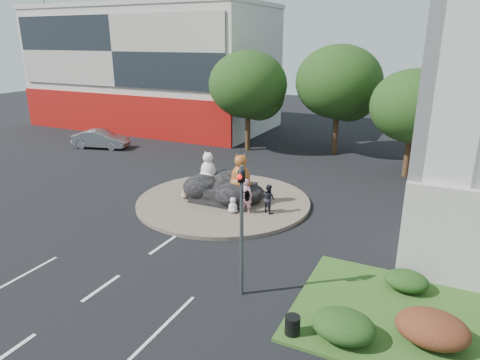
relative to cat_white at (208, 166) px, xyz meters
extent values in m
plane|color=black|center=(1.20, -10.39, -1.99)|extent=(120.00, 120.00, 0.00)
cylinder|color=brown|center=(1.20, -0.39, -1.89)|extent=(10.00, 10.00, 0.20)
cube|color=silver|center=(-16.80, 17.61, 4.01)|extent=(25.00, 12.00, 12.00)
cube|color=#9B110E|center=(-16.80, 11.56, 0.01)|extent=(25.00, 0.30, 4.00)
cube|color=#B2AD9E|center=(-16.80, 11.51, 6.01)|extent=(24.00, 0.15, 6.50)
cube|color=silver|center=(-16.80, 17.61, 10.21)|extent=(25.20, 12.20, 0.40)
cube|color=#27551C|center=(13.20, -7.39, -1.93)|extent=(10.00, 6.00, 0.12)
cylinder|color=#382314|center=(-2.80, 11.61, -0.12)|extent=(0.44, 0.44, 3.74)
ellipsoid|color=#163711|center=(-2.80, 11.61, 3.53)|extent=(6.46, 6.46, 5.49)
sphere|color=#163711|center=(-2.00, 12.11, 2.68)|extent=(4.25, 4.25, 4.25)
sphere|color=#163711|center=(-3.50, 11.31, 2.94)|extent=(3.74, 3.74, 3.74)
cylinder|color=#382314|center=(4.20, 13.61, -0.01)|extent=(0.44, 0.44, 3.96)
ellipsoid|color=#163711|center=(4.20, 13.61, 3.86)|extent=(6.84, 6.84, 5.81)
sphere|color=#163711|center=(5.00, 14.11, 2.96)|extent=(4.50, 4.50, 4.50)
sphere|color=#163711|center=(3.50, 13.31, 3.23)|extent=(3.96, 3.96, 3.96)
cylinder|color=#382314|center=(10.20, 9.61, -0.34)|extent=(0.44, 0.44, 3.30)
ellipsoid|color=#163711|center=(10.20, 9.61, 2.88)|extent=(5.70, 5.70, 4.84)
sphere|color=#163711|center=(11.00, 10.11, 2.13)|extent=(3.75, 3.75, 3.75)
sphere|color=#163711|center=(9.50, 9.31, 2.36)|extent=(3.30, 3.30, 3.30)
ellipsoid|color=#163711|center=(10.20, -9.39, -1.42)|extent=(2.00, 1.60, 0.90)
ellipsoid|color=#4C2014|center=(12.70, -8.39, -1.38)|extent=(2.20, 1.76, 0.99)
ellipsoid|color=#163711|center=(11.70, -5.59, -1.51)|extent=(1.60, 1.28, 0.72)
cylinder|color=#595B60|center=(6.20, -8.39, 0.51)|extent=(0.14, 0.14, 5.00)
imported|color=black|center=(6.20, -8.39, 2.21)|extent=(0.21, 0.26, 1.30)
imported|color=black|center=(6.40, -8.39, 2.01)|extent=(0.26, 1.24, 0.50)
sphere|color=red|center=(6.20, -8.57, 2.66)|extent=(0.18, 0.18, 0.18)
cube|color=silver|center=(12.20, -2.39, 5.91)|extent=(0.50, 0.22, 0.12)
imported|color=pink|center=(3.22, -1.62, -0.83)|extent=(0.72, 0.49, 1.92)
imported|color=black|center=(4.27, -1.02, -1.00)|extent=(0.95, 0.87, 1.57)
imported|color=#94979B|center=(-14.65, 6.67, -1.20)|extent=(5.08, 2.86, 1.59)
cylinder|color=black|center=(8.70, -9.86, -1.56)|extent=(0.55, 0.55, 0.62)
camera|label=1|loc=(12.17, -20.89, 7.07)|focal=32.00mm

